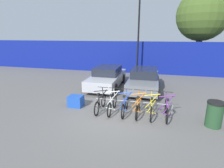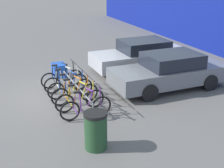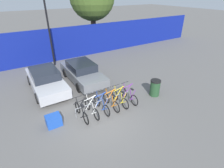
{
  "view_description": "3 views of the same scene",
  "coord_description": "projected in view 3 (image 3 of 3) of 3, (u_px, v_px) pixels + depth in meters",
  "views": [
    {
      "loc": [
        1.7,
        -6.78,
        3.48
      ],
      "look_at": [
        -0.58,
        2.29,
        0.85
      ],
      "focal_mm": 28.0,
      "sensor_mm": 36.0,
      "label": 1
    },
    {
      "loc": [
        10.83,
        -2.2,
        4.53
      ],
      "look_at": [
        1.77,
        1.63,
        0.81
      ],
      "focal_mm": 50.0,
      "sensor_mm": 36.0,
      "label": 2
    },
    {
      "loc": [
        -3.15,
        -6.33,
        5.84
      ],
      "look_at": [
        1.83,
        1.66,
        0.75
      ],
      "focal_mm": 28.0,
      "sensor_mm": 36.0,
      "label": 3
    }
  ],
  "objects": [
    {
      "name": "hoarding_wall",
      "position": [
        47.0,
        46.0,
        15.37
      ],
      "size": [
        36.0,
        0.16,
        2.93
      ],
      "primitive_type": "cube",
      "color": "navy",
      "rests_on": "ground"
    },
    {
      "name": "cargo_crate",
      "position": [
        54.0,
        121.0,
        8.43
      ],
      "size": [
        0.7,
        0.56,
        0.55
      ],
      "primitive_type": "cube",
      "color": "blue",
      "rests_on": "ground"
    },
    {
      "name": "bicycle_blue",
      "position": [
        102.0,
        105.0,
        9.4
      ],
      "size": [
        0.68,
        1.71,
        1.05
      ],
      "rotation": [
        0.0,
        0.0,
        -0.03
      ],
      "color": "black",
      "rests_on": "ground"
    },
    {
      "name": "bicycle_white",
      "position": [
        92.0,
        108.0,
        9.12
      ],
      "size": [
        0.68,
        1.71,
        1.05
      ],
      "rotation": [
        0.0,
        0.0,
        -0.05
      ],
      "color": "black",
      "rests_on": "ground"
    },
    {
      "name": "bicycle_orange",
      "position": [
        111.0,
        102.0,
        9.68
      ],
      "size": [
        0.68,
        1.71,
        1.05
      ],
      "rotation": [
        0.0,
        0.0,
        -0.03
      ],
      "color": "black",
      "rests_on": "ground"
    },
    {
      "name": "ground_plane",
      "position": [
        99.0,
        119.0,
        8.97
      ],
      "size": [
        120.0,
        120.0,
        0.0
      ],
      "primitive_type": "plane",
      "color": "#605E5B"
    },
    {
      "name": "trash_bin",
      "position": [
        155.0,
        88.0,
        10.76
      ],
      "size": [
        0.63,
        0.63,
        1.03
      ],
      "color": "#234728",
      "rests_on": "ground"
    },
    {
      "name": "bicycle_black",
      "position": [
        81.0,
        112.0,
        8.85
      ],
      "size": [
        0.68,
        1.71,
        1.05
      ],
      "rotation": [
        0.0,
        0.0,
        0.01
      ],
      "color": "black",
      "rests_on": "ground"
    },
    {
      "name": "bike_rack",
      "position": [
        105.0,
        100.0,
        9.61
      ],
      "size": [
        3.54,
        0.04,
        0.57
      ],
      "color": "gray",
      "rests_on": "ground"
    },
    {
      "name": "lamp_post",
      "position": [
        47.0,
        18.0,
        13.53
      ],
      "size": [
        0.24,
        0.44,
        7.09
      ],
      "color": "black",
      "rests_on": "ground"
    },
    {
      "name": "car_silver",
      "position": [
        46.0,
        80.0,
        11.31
      ],
      "size": [
        1.91,
        4.57,
        1.4
      ],
      "color": "#B7B7BC",
      "rests_on": "ground"
    },
    {
      "name": "car_grey",
      "position": [
        82.0,
        72.0,
        12.41
      ],
      "size": [
        1.91,
        4.59,
        1.4
      ],
      "color": "slate",
      "rests_on": "ground"
    },
    {
      "name": "bicycle_purple",
      "position": [
        129.0,
        95.0,
        10.24
      ],
      "size": [
        0.68,
        1.71,
        1.05
      ],
      "rotation": [
        0.0,
        0.0,
        0.04
      ],
      "color": "black",
      "rests_on": "ground"
    },
    {
      "name": "bicycle_yellow",
      "position": [
        120.0,
        99.0,
        9.95
      ],
      "size": [
        0.68,
        1.71,
        1.05
      ],
      "rotation": [
        0.0,
        0.0,
        0.01
      ],
      "color": "black",
      "rests_on": "ground"
    }
  ]
}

